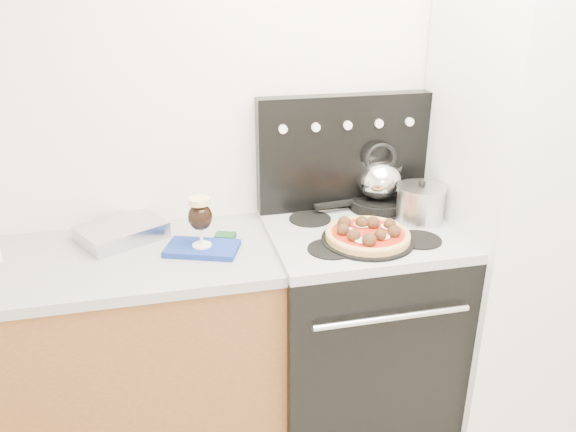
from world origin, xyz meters
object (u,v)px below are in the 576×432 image
object	(u,v)px
beer_glass	(200,222)
pizza_pan	(367,240)
base_cabinet	(97,362)
oven_mitt	(202,248)
fridge	(518,210)
skillet	(378,204)
stove_body	(356,328)
tea_kettle	(380,176)
pizza	(368,233)
stock_pot	(420,204)

from	to	relation	value
beer_glass	pizza_pan	distance (m)	0.65
base_cabinet	oven_mitt	xyz separation A→B (m)	(0.45, -0.04, 0.48)
pizza_pan	fridge	bearing A→B (deg)	6.87
pizza_pan	skillet	size ratio (longest dim) A/B	1.44
fridge	skillet	world-z (taller)	fridge
stove_body	skillet	xyz separation A→B (m)	(0.15, 0.20, 0.50)
stove_body	tea_kettle	distance (m)	0.68
oven_mitt	pizza	distance (m)	0.64
skillet	tea_kettle	size ratio (longest dim) A/B	1.17
stove_body	beer_glass	distance (m)	0.88
stove_body	tea_kettle	xyz separation A→B (m)	(0.15, 0.20, 0.63)
fridge	stock_pot	size ratio (longest dim) A/B	9.69
fridge	pizza_pan	distance (m)	0.72
base_cabinet	oven_mitt	distance (m)	0.66
pizza	skillet	world-z (taller)	pizza
stove_body	skillet	size ratio (longest dim) A/B	3.50
fridge	beer_glass	world-z (taller)	fridge
stove_body	pizza	xyz separation A→B (m)	(-0.02, -0.11, 0.51)
base_cabinet	tea_kettle	size ratio (longest dim) A/B	6.78
stock_pot	pizza	bearing A→B (deg)	-152.62
pizza_pan	beer_glass	bearing A→B (deg)	170.99
beer_glass	pizza_pan	xyz separation A→B (m)	(0.63, -0.10, -0.10)
oven_mitt	beer_glass	xyz separation A→B (m)	(0.00, 0.00, 0.11)
base_cabinet	fridge	bearing A→B (deg)	-1.59
fridge	stock_pot	xyz separation A→B (m)	(-0.43, 0.06, 0.04)
beer_glass	pizza	bearing A→B (deg)	-9.01
stove_body	base_cabinet	bearing A→B (deg)	178.70
stock_pot	tea_kettle	bearing A→B (deg)	126.62
base_cabinet	pizza	bearing A→B (deg)	-7.17
stock_pot	beer_glass	bearing A→B (deg)	-177.00
pizza_pan	base_cabinet	bearing A→B (deg)	172.83
base_cabinet	stock_pot	xyz separation A→B (m)	(1.37, 0.01, 0.56)
oven_mitt	pizza	world-z (taller)	pizza
beer_glass	stock_pot	bearing A→B (deg)	3.00
base_cabinet	stove_body	distance (m)	1.11
base_cabinet	pizza_pan	distance (m)	1.20
pizza_pan	oven_mitt	bearing A→B (deg)	170.99
stove_body	beer_glass	xyz separation A→B (m)	(-0.65, -0.01, 0.58)
skillet	tea_kettle	bearing A→B (deg)	180.00
pizza_pan	skillet	distance (m)	0.35
beer_glass	pizza	world-z (taller)	beer_glass
beer_glass	tea_kettle	size ratio (longest dim) A/B	0.94
stove_body	stock_pot	size ratio (longest dim) A/B	4.49
oven_mitt	tea_kettle	xyz separation A→B (m)	(0.80, 0.21, 0.16)
base_cabinet	pizza	world-z (taller)	pizza
pizza_pan	stock_pot	bearing A→B (deg)	27.38
base_cabinet	oven_mitt	size ratio (longest dim) A/B	5.32
oven_mitt	skillet	size ratio (longest dim) A/B	1.09
pizza	tea_kettle	size ratio (longest dim) A/B	1.53
base_cabinet	beer_glass	size ratio (longest dim) A/B	7.25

